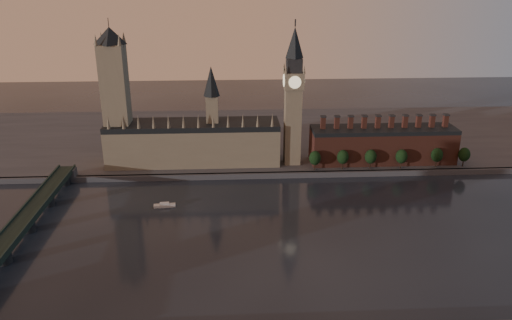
{
  "coord_description": "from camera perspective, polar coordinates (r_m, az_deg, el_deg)",
  "views": [
    {
      "loc": [
        -36.21,
        -247.23,
        141.13
      ],
      "look_at": [
        -20.36,
        55.0,
        27.37
      ],
      "focal_mm": 35.0,
      "sensor_mm": 36.0,
      "label": 1
    }
  ],
  "objects": [
    {
      "name": "embankment_tree_4",
      "position": [
        396.49,
        19.98,
        0.53
      ],
      "size": [
        8.6,
        8.6,
        14.88
      ],
      "color": "black",
      "rests_on": "north_bank"
    },
    {
      "name": "embankment_tree_0",
      "position": [
        369.18,
        6.75,
        0.22
      ],
      "size": [
        8.6,
        8.6,
        14.88
      ],
      "color": "black",
      "rests_on": "north_bank"
    },
    {
      "name": "victoria_tower",
      "position": [
        380.73,
        -15.77,
        7.39
      ],
      "size": [
        24.0,
        24.0,
        108.0
      ],
      "color": "#766954",
      "rests_on": "north_bank"
    },
    {
      "name": "embankment_tree_1",
      "position": [
        374.23,
        9.9,
        0.34
      ],
      "size": [
        8.6,
        8.6,
        14.88
      ],
      "color": "black",
      "rests_on": "north_bank"
    },
    {
      "name": "embankment_tree_5",
      "position": [
        405.05,
        22.7,
        0.58
      ],
      "size": [
        8.6,
        8.6,
        14.88
      ],
      "color": "black",
      "rests_on": "north_bank"
    },
    {
      "name": "embankment_tree_2",
      "position": [
        379.11,
        12.97,
        0.38
      ],
      "size": [
        8.6,
        8.6,
        14.88
      ],
      "color": "black",
      "rests_on": "north_bank"
    },
    {
      "name": "palace_of_westminster",
      "position": [
        382.39,
        -7.08,
        2.23
      ],
      "size": [
        130.0,
        30.3,
        74.0
      ],
      "color": "#766954",
      "rests_on": "north_bank"
    },
    {
      "name": "westminster_bridge",
      "position": [
        302.95,
        -25.97,
        -7.86
      ],
      "size": [
        14.0,
        200.0,
        11.55
      ],
      "color": "#1D2D26",
      "rests_on": "ground"
    },
    {
      "name": "river_boat",
      "position": [
        327.31,
        -10.42,
        -5.1
      ],
      "size": [
        14.17,
        5.28,
        2.77
      ],
      "rotation": [
        0.0,
        0.0,
        0.1
      ],
      "color": "silver",
      "rests_on": "ground"
    },
    {
      "name": "big_ben",
      "position": [
        369.94,
        4.29,
        7.37
      ],
      "size": [
        15.0,
        15.0,
        107.0
      ],
      "color": "#766954",
      "rests_on": "north_bank"
    },
    {
      "name": "embankment_tree_3",
      "position": [
        385.3,
        16.29,
        0.39
      ],
      "size": [
        8.6,
        8.6,
        14.88
      ],
      "color": "black",
      "rests_on": "north_bank"
    },
    {
      "name": "north_bank",
      "position": [
        448.91,
        1.78,
        2.54
      ],
      "size": [
        900.0,
        182.0,
        4.0
      ],
      "color": "#48484D",
      "rests_on": "ground"
    },
    {
      "name": "ground",
      "position": [
        286.97,
        4.7,
        -8.93
      ],
      "size": [
        900.0,
        900.0,
        0.0
      ],
      "primitive_type": "plane",
      "color": "black",
      "rests_on": "ground"
    },
    {
      "name": "chimney_block",
      "position": [
        395.37,
        14.26,
        1.77
      ],
      "size": [
        110.0,
        25.0,
        37.0
      ],
      "color": "brown",
      "rests_on": "north_bank"
    }
  ]
}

